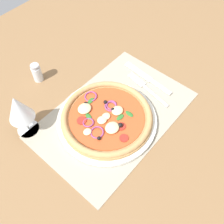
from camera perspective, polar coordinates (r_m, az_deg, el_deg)
ground_plane at (r=80.29cm, az=0.47°, el=-1.11°), size 190.00×140.00×2.40cm
placemat at (r=79.14cm, az=0.48°, el=-0.54°), size 48.65×31.22×0.40cm
plate at (r=77.04cm, az=-1.09°, el=-1.79°), size 29.96×29.96×1.17cm
pizza at (r=75.65cm, az=-1.17°, el=-1.10°), size 27.41×27.41×2.67cm
fork at (r=86.03cm, az=7.54°, el=5.43°), size 4.70×17.98×0.44cm
knife at (r=89.03cm, az=7.82°, el=7.60°), size 3.37×20.07×0.62cm
wine_glass at (r=72.31cm, az=-20.17°, el=0.72°), size 7.20×7.20×14.90cm
pepper_shaker at (r=89.78cm, az=-16.40°, el=8.41°), size 3.20×3.20×6.70cm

